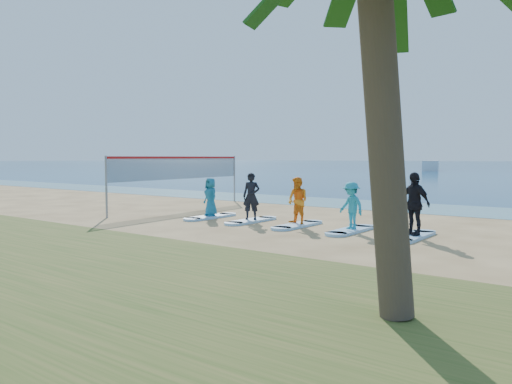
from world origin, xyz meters
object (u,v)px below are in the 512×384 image
Objects in this scene: student_0 at (211,197)px; surfboard_3 at (351,230)px; student_3 at (351,205)px; surfboard_1 at (251,221)px; surfboard_4 at (413,236)px; volleyball_net at (180,168)px; boat_offshore_a at (431,171)px; surfboard_2 at (298,225)px; student_2 at (298,201)px; student_1 at (251,196)px; student_4 at (414,204)px; surfboard_0 at (211,217)px.

student_0 is 0.69× the size of surfboard_3.
student_0 is 0.99× the size of student_3.
surfboard_4 is at bearing 0.00° from surfboard_1.
student_0 is (3.74, -2.01, -1.05)m from volleyball_net.
volleyball_net is 10.16m from student_3.
boat_offshore_a is 78.65m from surfboard_2.
boat_offshore_a is at bearing 115.99° from student_2.
student_1 is 0.80× the size of surfboard_3.
surfboard_1 is 1.00× the size of surfboard_3.
boat_offshore_a is 5.12× the size of student_2.
boat_offshore_a reaches higher than surfboard_2.
surfboard_3 is 1.16× the size of student_4.
student_0 reaches higher than surfboard_4.
surfboard_3 is at bearing 180.00° from surfboard_4.
surfboard_2 is 4.11m from surfboard_4.
surfboard_3 is at bearing 0.00° from student_3.
surfboard_3 is at bearing -23.97° from student_1.
student_0 is 6.22m from surfboard_3.
student_2 is (0.00, 0.00, 0.87)m from surfboard_2.
student_1 is at bearing 180.00° from surfboard_4.
surfboard_3 is (2.06, 0.00, -0.87)m from student_2.
surfboard_1 is at bearing 18.10° from student_0.
surfboard_1 is at bearing 0.00° from student_1.
surfboard_3 is 1.43× the size of student_3.
student_0 is (15.44, -76.18, 0.85)m from boat_offshore_a.
student_0 is 0.86× the size of student_1.
volleyball_net reaches higher than student_3.
surfboard_2 is at bearing -160.46° from student_4.
volleyball_net is 10.28m from surfboard_3.
boat_offshore_a reaches higher than surfboard_3.
surfboard_4 is at bearing -23.97° from student_1.
surfboard_4 is 0.99m from student_4.
student_4 is (0.00, 0.00, 0.99)m from surfboard_4.
student_1 is 0.80× the size of surfboard_2.
student_2 is 0.75× the size of surfboard_3.
surfboard_0 and surfboard_1 have the same top height.
surfboard_1 is 1.34× the size of student_2.
student_0 is 8.26m from surfboard_4.
surfboard_2 is at bearing -23.97° from student_1.
surfboard_0 is at bearing 180.00° from surfboard_1.
volleyball_net is at bearing 160.83° from surfboard_1.
student_4 is (8.22, 0.00, 0.99)m from surfboard_0.
student_3 reaches higher than surfboard_2.
surfboard_3 is (21.60, -76.18, 0.04)m from boat_offshore_a.
volleyball_net is at bearing 177.20° from student_2.
volleyball_net reaches higher than student_1.
student_1 is at bearing -93.19° from boat_offshore_a.
student_4 reaches higher than surfboard_3.
student_3 is at bearing 0.00° from surfboard_1.
volleyball_net is at bearing 136.86° from student_1.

